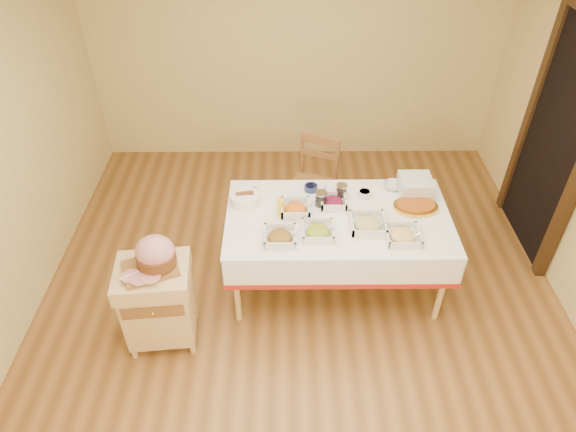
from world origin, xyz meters
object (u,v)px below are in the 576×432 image
Objects in this scene: dining_chair at (314,183)px; plate_stack at (415,186)px; butcher_cart at (158,300)px; bread_basket at (245,199)px; dining_table at (337,231)px; ham_on_board at (155,255)px; preserve_jar_left at (321,199)px; mustard_bottle at (281,206)px; preserve_jar_right at (341,191)px; brass_platter at (416,206)px.

dining_chair reaches higher than plate_stack.
butcher_cart is at bearing -130.84° from dining_chair.
bread_basket reaches higher than butcher_cart.
dining_table is 1.50m from ham_on_board.
preserve_jar_left is at bearing 30.24° from ham_on_board.
dining_table is 0.87m from dining_chair.
preserve_jar_left is 0.69× the size of mustard_bottle.
ham_on_board is at bearing -157.49° from dining_table.
preserve_jar_right is 0.63m from plate_stack.
ham_on_board is (-1.36, -0.56, 0.27)m from dining_table.
mustard_bottle is (-0.51, -0.23, 0.03)m from preserve_jar_right.
plate_stack reaches higher than dining_table.
dining_table is at bearing -171.37° from brass_platter.
dining_chair reaches higher than preserve_jar_right.
preserve_jar_right is (0.18, 0.11, -0.00)m from preserve_jar_left.
preserve_jar_left is at bearing -147.91° from preserve_jar_right.
plate_stack is 0.73× the size of brass_platter.
preserve_jar_left reaches higher than preserve_jar_right.
ham_on_board is 2.11m from brass_platter.
plate_stack is (0.81, 0.16, 0.02)m from preserve_jar_left.
bread_basket is at bearing -174.73° from plate_stack.
brass_platter is (2.00, 0.66, -0.09)m from ham_on_board.
preserve_jar_right reaches higher than dining_table.
dining_chair reaches higher than bread_basket.
mustard_bottle is at bearing -176.68° from brass_platter.
bread_basket is at bearing 50.60° from butcher_cart.
brass_platter is (-0.03, -0.21, -0.05)m from plate_stack.
dining_table is 0.78m from plate_stack.
mustard_bottle reaches higher than plate_stack.
butcher_cart is 1.72m from preserve_jar_right.
preserve_jar_right is at bearing -175.55° from plate_stack.
dining_table is at bearing 23.03° from butcher_cart.
ham_on_board is at bearing -161.73° from brass_platter.
bread_basket is (-0.30, 0.15, -0.04)m from mustard_bottle.
dining_chair is 3.82× the size of bread_basket.
butcher_cart is 5.94× the size of preserve_jar_left.
brass_platter reaches higher than dining_table.
ham_on_board reaches higher than brass_platter.
ham_on_board is at bearing -146.25° from mustard_bottle.
plate_stack is at bearing 23.62° from butcher_cart.
brass_platter is (0.64, 0.10, 0.18)m from dining_table.
dining_table is 1.53m from butcher_cart.
butcher_cart is at bearing -146.05° from mustard_bottle.
mustard_bottle is 0.76× the size of bread_basket.
mustard_bottle is (-0.31, -0.82, 0.36)m from dining_chair.
butcher_cart is 3.11× the size of bread_basket.
brass_platter is (0.60, -0.17, -0.03)m from preserve_jar_right.
mustard_bottle is at bearing 175.93° from dining_table.
preserve_jar_right is 0.81m from bread_basket.
ham_on_board reaches higher than preserve_jar_left.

